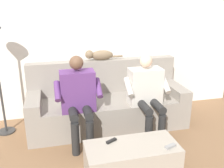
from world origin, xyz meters
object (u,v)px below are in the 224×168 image
(person_right_seated, at_px, (78,96))
(remote_black, at_px, (111,141))
(couch, at_px, (107,105))
(remote_gray, at_px, (170,146))
(cat_on_backrest, at_px, (99,55))
(person_left_seated, at_px, (147,91))
(coffee_table, at_px, (132,160))

(person_right_seated, height_order, remote_black, person_right_seated)
(couch, xyz_separation_m, person_right_seated, (0.46, 0.39, 0.34))
(remote_gray, bearing_deg, cat_on_backrest, -94.56)
(person_right_seated, bearing_deg, remote_black, 110.94)
(couch, xyz_separation_m, remote_black, (0.20, 1.09, 0.06))
(person_left_seated, height_order, remote_gray, person_left_seated)
(person_left_seated, xyz_separation_m, remote_black, (0.66, 0.68, -0.27))
(cat_on_backrest, xyz_separation_m, remote_black, (0.14, 1.35, -0.65))
(person_left_seated, relative_size, cat_on_backrest, 1.96)
(person_right_seated, height_order, cat_on_backrest, person_right_seated)
(person_right_seated, bearing_deg, remote_gray, 131.76)
(coffee_table, height_order, remote_gray, remote_gray)
(coffee_table, bearing_deg, person_right_seated, -60.47)
(person_left_seated, relative_size, remote_gray, 8.92)
(remote_gray, bearing_deg, couch, -94.03)
(cat_on_backrest, height_order, remote_black, cat_on_backrest)
(cat_on_backrest, bearing_deg, person_left_seated, 127.87)
(person_left_seated, xyz_separation_m, cat_on_backrest, (0.52, -0.67, 0.39))
(couch, xyz_separation_m, remote_gray, (-0.38, 1.33, 0.06))
(couch, distance_m, remote_gray, 1.39)
(couch, bearing_deg, person_right_seated, 40.30)
(person_left_seated, bearing_deg, remote_gray, 84.84)
(cat_on_backrest, bearing_deg, person_right_seated, 58.39)
(cat_on_backrest, bearing_deg, couch, 102.56)
(coffee_table, relative_size, remote_black, 7.77)
(person_right_seated, xyz_separation_m, remote_gray, (-0.84, 0.94, -0.28))
(coffee_table, relative_size, cat_on_backrest, 1.73)
(coffee_table, xyz_separation_m, remote_black, (0.20, -0.12, 0.19))
(coffee_table, xyz_separation_m, person_left_seated, (-0.46, -0.80, 0.46))
(person_left_seated, xyz_separation_m, person_right_seated, (0.93, -0.01, 0.02))
(remote_black, bearing_deg, couch, 52.37)
(remote_black, height_order, remote_gray, same)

